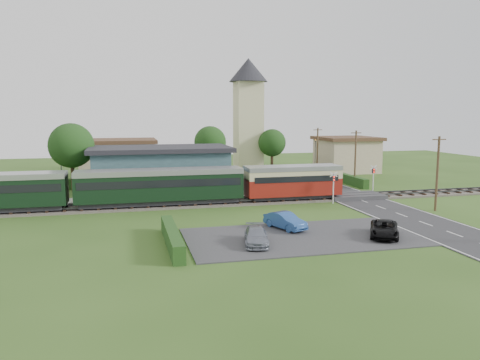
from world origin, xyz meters
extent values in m
plane|color=#2D4C19|center=(0.00, 0.00, 0.00)|extent=(120.00, 120.00, 0.00)
cube|color=#4C443D|center=(0.00, 2.00, 0.10)|extent=(76.00, 3.20, 0.20)
cube|color=#3F3F47|center=(0.00, 1.28, 0.42)|extent=(76.00, 0.08, 0.15)
cube|color=#3F3F47|center=(0.00, 2.72, 0.42)|extent=(76.00, 0.08, 0.15)
cube|color=#28282B|center=(10.00, 0.00, 0.03)|extent=(6.00, 70.00, 0.05)
cube|color=#333335|center=(-1.50, -12.00, 0.04)|extent=(17.00, 9.00, 0.08)
cube|color=#333335|center=(10.00, 2.00, 0.23)|extent=(6.20, 3.40, 0.45)
cube|color=gray|center=(-10.00, 5.20, 0.23)|extent=(30.00, 3.00, 0.45)
cube|color=beige|center=(-18.00, 5.20, 1.65)|extent=(2.00, 2.00, 2.40)
cube|color=#232328|center=(-18.00, 5.20, 2.93)|extent=(2.30, 2.30, 0.15)
cube|color=#426D74|center=(-10.00, 11.00, 2.40)|extent=(15.00, 8.00, 4.80)
cube|color=#232328|center=(-10.00, 11.00, 5.05)|extent=(16.00, 9.00, 0.50)
cube|color=#232328|center=(-10.00, 7.06, 1.10)|extent=(1.20, 0.12, 2.20)
cube|color=black|center=(-15.00, 7.06, 2.40)|extent=(1.00, 0.12, 1.20)
cube|color=black|center=(-13.00, 7.06, 2.40)|extent=(1.00, 0.12, 1.20)
cube|color=black|center=(-7.00, 7.06, 2.40)|extent=(1.00, 0.12, 1.20)
cube|color=black|center=(-5.00, 7.06, 2.40)|extent=(1.00, 0.12, 1.20)
cube|color=#232328|center=(2.90, 2.00, 0.59)|extent=(9.00, 2.20, 0.50)
cube|color=maroon|center=(2.90, 2.00, 1.59)|extent=(10.00, 2.80, 1.80)
cube|color=beige|center=(2.90, 2.00, 2.84)|extent=(10.00, 2.82, 0.90)
cube|color=black|center=(2.90, 2.00, 2.49)|extent=(9.00, 2.88, 0.60)
cube|color=#9C9DA0|center=(2.90, 2.00, 3.49)|extent=(10.00, 2.90, 0.45)
cube|color=#232328|center=(-10.70, 2.00, 0.59)|extent=(15.20, 2.20, 0.50)
cube|color=black|center=(-10.70, 2.00, 2.09)|extent=(16.00, 2.80, 2.60)
cube|color=black|center=(-10.70, 2.00, 2.49)|extent=(15.40, 2.86, 0.70)
cube|color=#9C9DA0|center=(-10.70, 2.00, 3.49)|extent=(16.00, 2.90, 0.50)
cube|color=beige|center=(5.00, 28.00, 7.00)|extent=(4.00, 4.00, 14.00)
cone|color=#232328|center=(5.00, 28.00, 15.80)|extent=(6.00, 6.00, 3.60)
cube|color=tan|center=(-15.00, 25.00, 2.50)|extent=(10.00, 8.00, 5.00)
cube|color=#472D1E|center=(-15.00, 25.00, 5.25)|extent=(10.80, 8.80, 0.50)
cube|color=tan|center=(20.00, 24.00, 2.50)|extent=(8.00, 8.00, 5.00)
cube|color=#472D1E|center=(20.00, 24.00, 5.25)|extent=(8.80, 8.80, 0.50)
cube|color=#193814|center=(-11.00, -12.00, 0.60)|extent=(0.80, 9.00, 1.20)
cube|color=#193814|center=(14.20, 16.00, 0.60)|extent=(0.80, 18.00, 1.20)
cube|color=#193814|center=(-10.00, 15.50, 0.65)|extent=(22.00, 0.80, 1.30)
cylinder|color=#332316|center=(-20.00, 14.00, 2.06)|extent=(0.44, 0.44, 4.12)
sphere|color=#143311|center=(-20.00, 14.00, 5.40)|extent=(5.20, 5.20, 5.20)
cylinder|color=#332316|center=(-2.00, 23.00, 1.93)|extent=(0.44, 0.44, 3.85)
sphere|color=#143311|center=(-2.00, 23.00, 5.04)|extent=(4.60, 4.60, 4.60)
cylinder|color=#332316|center=(8.00, 25.00, 1.79)|extent=(0.44, 0.44, 3.58)
sphere|color=#143311|center=(8.00, 25.00, 4.68)|extent=(4.20, 4.20, 4.20)
cylinder|color=#473321|center=(14.20, -6.00, 3.50)|extent=(0.22, 0.22, 7.00)
cube|color=#473321|center=(14.20, -6.00, 6.70)|extent=(1.40, 0.10, 0.10)
cylinder|color=#473321|center=(14.20, 10.00, 3.50)|extent=(0.22, 0.22, 7.00)
cube|color=#473321|center=(14.20, 10.00, 6.70)|extent=(1.40, 0.10, 0.10)
cylinder|color=#473321|center=(14.20, 22.00, 3.50)|extent=(0.22, 0.22, 7.00)
cube|color=#473321|center=(14.20, 22.00, 6.70)|extent=(1.40, 0.10, 0.10)
cylinder|color=silver|center=(6.40, -0.40, 1.50)|extent=(0.12, 0.12, 3.00)
cube|color=#232328|center=(6.40, -0.40, 2.60)|extent=(0.35, 0.18, 0.55)
sphere|color=#FF190C|center=(6.40, -0.52, 2.75)|extent=(0.14, 0.14, 0.14)
sphere|color=#FF190C|center=(6.40, -0.52, 2.45)|extent=(0.14, 0.14, 0.14)
cube|color=silver|center=(6.40, -0.40, 3.00)|extent=(0.84, 0.05, 0.55)
cube|color=silver|center=(6.40, -0.40, 3.00)|extent=(0.84, 0.05, 0.55)
cylinder|color=silver|center=(13.60, 4.40, 1.50)|extent=(0.12, 0.12, 3.00)
cube|color=#232328|center=(13.60, 4.40, 2.60)|extent=(0.35, 0.18, 0.55)
sphere|color=#FF190C|center=(13.60, 4.28, 2.75)|extent=(0.14, 0.14, 0.14)
sphere|color=#FF190C|center=(13.60, 4.28, 2.45)|extent=(0.14, 0.14, 0.14)
cube|color=silver|center=(13.60, 4.40, 3.00)|extent=(0.84, 0.05, 0.55)
cube|color=silver|center=(13.60, 4.40, 3.00)|extent=(0.84, 0.05, 0.55)
cylinder|color=#3F3F47|center=(-22.00, 20.00, 2.50)|extent=(0.14, 0.14, 5.00)
sphere|color=orange|center=(-22.00, 20.00, 5.00)|extent=(0.30, 0.30, 0.30)
cylinder|color=#3F3F47|center=(16.00, 27.00, 2.50)|extent=(0.14, 0.14, 5.00)
sphere|color=orange|center=(16.00, 27.00, 5.00)|extent=(0.30, 0.30, 0.30)
imported|color=navy|center=(10.14, 13.69, 0.74)|extent=(4.19, 2.02, 1.38)
imported|color=#284E90|center=(-1.92, -9.50, 0.72)|extent=(2.73, 4.12, 1.28)
imported|color=gray|center=(-5.33, -13.22, 0.65)|extent=(2.44, 4.19, 1.14)
imported|color=black|center=(4.35, -13.52, 0.67)|extent=(3.79, 4.63, 1.17)
imported|color=gray|center=(-1.79, 4.61, 1.22)|extent=(0.64, 0.50, 1.55)
imported|color=gray|center=(-15.71, 4.89, 1.40)|extent=(0.73, 0.93, 1.91)
camera|label=1|loc=(-13.94, -43.45, 8.99)|focal=35.00mm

